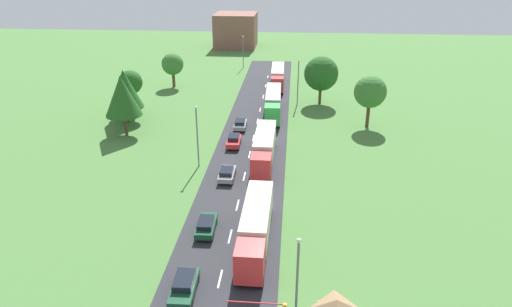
{
  "coord_description": "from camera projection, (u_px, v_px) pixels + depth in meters",
  "views": [
    {
      "loc": [
        5.67,
        -21.76,
        25.68
      ],
      "look_at": [
        1.36,
        30.13,
        2.73
      ],
      "focal_mm": 32.35,
      "sensor_mm": 36.0,
      "label": 1
    }
  ],
  "objects": [
    {
      "name": "barrier_gate",
      "position": [
        274.0,
        307.0,
        35.26
      ],
      "size": [
        4.64,
        0.28,
        1.05
      ],
      "color": "orange",
      "rests_on": "ground"
    },
    {
      "name": "car_fourth",
      "position": [
        234.0,
        141.0,
        65.71
      ],
      "size": [
        1.88,
        4.11,
        1.55
      ],
      "color": "red",
      "rests_on": "road"
    },
    {
      "name": "truck_fourth",
      "position": [
        278.0,
        76.0,
        94.67
      ],
      "size": [
        2.79,
        13.55,
        3.56
      ],
      "color": "red",
      "rests_on": "road"
    },
    {
      "name": "lane_marking_centre",
      "position": [
        234.0,
        219.0,
        48.08
      ],
      "size": [
        0.16,
        119.3,
        0.01
      ],
      "color": "white",
      "rests_on": "road"
    },
    {
      "name": "tree_lime",
      "position": [
        173.0,
        64.0,
        93.12
      ],
      "size": [
        4.39,
        4.39,
        6.9
      ],
      "color": "#513823",
      "rests_on": "ground"
    },
    {
      "name": "tree_birch",
      "position": [
        321.0,
        74.0,
        82.37
      ],
      "size": [
        6.12,
        6.12,
        8.61
      ],
      "color": "#513823",
      "rests_on": "ground"
    },
    {
      "name": "car_fifth",
      "position": [
        240.0,
        124.0,
        72.09
      ],
      "size": [
        1.91,
        4.06,
        1.45
      ],
      "color": "#8C939E",
      "rests_on": "road"
    },
    {
      "name": "lamppost_second",
      "position": [
        197.0,
        133.0,
        58.1
      ],
      "size": [
        0.36,
        0.36,
        8.18
      ],
      "color": "slate",
      "rests_on": "ground"
    },
    {
      "name": "lamppost_third",
      "position": [
        298.0,
        80.0,
        82.23
      ],
      "size": [
        0.36,
        0.36,
        8.16
      ],
      "color": "slate",
      "rests_on": "ground"
    },
    {
      "name": "car_lead",
      "position": [
        184.0,
        286.0,
        37.28
      ],
      "size": [
        1.98,
        4.56,
        1.49
      ],
      "color": "#19472D",
      "rests_on": "road"
    },
    {
      "name": "lamppost_fourth",
      "position": [
        243.0,
        50.0,
        108.74
      ],
      "size": [
        0.36,
        0.36,
        7.53
      ],
      "color": "slate",
      "rests_on": "ground"
    },
    {
      "name": "tree_maple",
      "position": [
        122.0,
        96.0,
        67.53
      ],
      "size": [
        5.43,
        5.43,
        9.18
      ],
      "color": "#513823",
      "rests_on": "ground"
    },
    {
      "name": "distant_building",
      "position": [
        236.0,
        30.0,
        132.9
      ],
      "size": [
        11.62,
        12.3,
        9.36
      ],
      "primitive_type": "cube",
      "color": "brown",
      "rests_on": "ground"
    },
    {
      "name": "tree_oak",
      "position": [
        125.0,
        89.0,
        73.11
      ],
      "size": [
        5.58,
        5.58,
        8.67
      ],
      "color": "#513823",
      "rests_on": "ground"
    },
    {
      "name": "car_third",
      "position": [
        227.0,
        174.0,
        56.16
      ],
      "size": [
        1.86,
        4.07,
        1.38
      ],
      "color": "gray",
      "rests_on": "road"
    },
    {
      "name": "car_second",
      "position": [
        206.0,
        225.0,
        45.58
      ],
      "size": [
        1.87,
        4.27,
        1.39
      ],
      "color": "#19472D",
      "rests_on": "road"
    },
    {
      "name": "truck_second",
      "position": [
        264.0,
        147.0,
        60.08
      ],
      "size": [
        2.54,
        12.89,
        3.73
      ],
      "color": "red",
      "rests_on": "road"
    },
    {
      "name": "road",
      "position": [
        240.0,
        194.0,
        52.96
      ],
      "size": [
        10.0,
        140.0,
        0.06
      ],
      "primitive_type": "cube",
      "color": "#2B2B30",
      "rests_on": "ground"
    },
    {
      "name": "truck_third",
      "position": [
        273.0,
        102.0,
        77.76
      ],
      "size": [
        2.84,
        14.01,
        3.79
      ],
      "color": "green",
      "rests_on": "road"
    },
    {
      "name": "truck_lead",
      "position": [
        256.0,
        226.0,
        43.0
      ],
      "size": [
        2.6,
        12.88,
        3.62
      ],
      "color": "red",
      "rests_on": "road"
    },
    {
      "name": "lamppost_lead",
      "position": [
        297.0,
        281.0,
        32.25
      ],
      "size": [
        0.36,
        0.36,
        8.05
      ],
      "color": "slate",
      "rests_on": "ground"
    },
    {
      "name": "tree_ash",
      "position": [
        130.0,
        83.0,
        77.63
      ],
      "size": [
        4.01,
        4.01,
        7.4
      ],
      "color": "#513823",
      "rests_on": "ground"
    },
    {
      "name": "tree_elm",
      "position": [
        370.0,
        92.0,
        71.16
      ],
      "size": [
        5.02,
        5.02,
        8.24
      ],
      "color": "#513823",
      "rests_on": "ground"
    }
  ]
}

